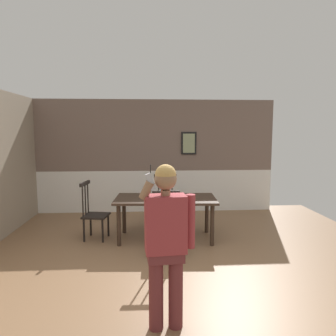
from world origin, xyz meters
name	(u,v)px	position (x,y,z in m)	size (l,w,h in m)	color
ground_plane	(161,277)	(0.00, 0.00, 0.00)	(7.63, 7.63, 0.00)	#846042
room_back_partition	(155,158)	(0.00, 3.47, 1.27)	(5.61, 0.17, 2.64)	#756056
dining_table	(165,203)	(0.14, 1.48, 0.66)	(1.81, 0.98, 0.75)	#38281E
chair_near_window	(165,202)	(0.19, 2.31, 0.48)	(0.48, 0.48, 1.03)	#2D2319
chair_by_doorway	(94,213)	(-1.13, 1.56, 0.47)	(0.48, 0.48, 1.03)	black
chair_at_table_head	(166,226)	(0.10, 0.65, 0.49)	(0.41, 0.41, 1.06)	black
person_figure	(167,237)	(0.01, -1.06, 0.91)	(0.54, 0.25, 1.61)	brown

